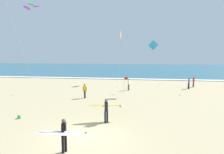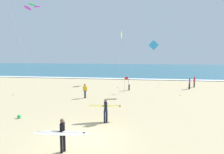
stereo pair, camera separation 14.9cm
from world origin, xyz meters
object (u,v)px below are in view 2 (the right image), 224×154
(kite_diamond_cobalt_near, at_px, (154,47))
(bystander_yellow_top, at_px, (85,91))
(bystander_white_top, at_px, (129,84))
(beach_ball, at_px, (19,116))
(bystander_purple_top, at_px, (190,83))
(lifeguard_flag, at_px, (125,83))
(surfer_trailing, at_px, (62,133))
(surfer_lead, at_px, (105,107))
(bystander_red_top, at_px, (194,82))
(kite_diamond_golden_mid, at_px, (121,36))
(kite_arc_emerald_far, at_px, (32,7))

(kite_diamond_cobalt_near, distance_m, bystander_yellow_top, 9.70)
(kite_diamond_cobalt_near, bearing_deg, bystander_white_top, 148.89)
(bystander_white_top, xyz_separation_m, beach_ball, (-7.39, -12.96, -0.67))
(bystander_purple_top, bearing_deg, lifeguard_flag, -153.17)
(surfer_trailing, bearing_deg, kite_diamond_cobalt_near, 72.00)
(surfer_lead, relative_size, kite_diamond_cobalt_near, 0.40)
(bystander_purple_top, height_order, bystander_red_top, same)
(kite_diamond_golden_mid, xyz_separation_m, bystander_white_top, (1.82, -6.85, -7.04))
(surfer_lead, xyz_separation_m, bystander_white_top, (0.82, 12.70, -0.24))
(kite_diamond_golden_mid, height_order, lifeguard_flag, kite_diamond_golden_mid)
(kite_arc_emerald_far, relative_size, lifeguard_flag, 5.32)
(surfer_trailing, xyz_separation_m, beach_ball, (-5.38, 4.59, -0.91))
(kite_diamond_cobalt_near, height_order, kite_diamond_golden_mid, kite_diamond_golden_mid)
(surfer_lead, xyz_separation_m, lifeguard_flag, (0.47, 10.57, 0.22))
(bystander_yellow_top, relative_size, bystander_purple_top, 1.00)
(surfer_trailing, distance_m, beach_ball, 7.13)
(bystander_yellow_top, bearing_deg, lifeguard_flag, 39.04)
(bystander_yellow_top, xyz_separation_m, bystander_purple_top, (12.69, 7.67, 0.00))
(surfer_trailing, xyz_separation_m, lifeguard_flag, (1.66, 15.42, 0.21))
(bystander_yellow_top, bearing_deg, surfer_lead, -63.17)
(surfer_lead, xyz_separation_m, bystander_purple_top, (9.03, 14.90, -0.24))
(kite_diamond_cobalt_near, relative_size, bystander_white_top, 4.09)
(surfer_lead, height_order, kite_arc_emerald_far, kite_arc_emerald_far)
(surfer_trailing, relative_size, beach_ball, 9.24)
(bystander_white_top, relative_size, beach_ball, 5.68)
(bystander_yellow_top, xyz_separation_m, bystander_white_top, (4.47, 5.47, 0.00))
(kite_diamond_cobalt_near, xyz_separation_m, bystander_white_top, (-3.09, 1.86, -4.89))
(surfer_trailing, height_order, bystander_purple_top, surfer_trailing)
(kite_arc_emerald_far, distance_m, beach_ball, 15.94)
(kite_arc_emerald_far, height_order, bystander_purple_top, kite_arc_emerald_far)
(kite_diamond_cobalt_near, height_order, bystander_red_top, kite_diamond_cobalt_near)
(surfer_lead, relative_size, beach_ball, 9.33)
(surfer_trailing, bearing_deg, surfer_lead, 76.22)
(kite_diamond_cobalt_near, relative_size, bystander_purple_top, 4.09)
(beach_ball, bearing_deg, bystander_white_top, 60.31)
(surfer_lead, bearing_deg, bystander_red_top, 58.75)
(lifeguard_flag, height_order, beach_ball, lifeguard_flag)
(surfer_trailing, bearing_deg, bystander_purple_top, 62.64)
(bystander_yellow_top, bearing_deg, bystander_red_top, 34.33)
(kite_diamond_cobalt_near, distance_m, bystander_red_top, 9.77)
(bystander_white_top, bearing_deg, kite_diamond_cobalt_near, -31.11)
(bystander_red_top, bearing_deg, lifeguard_flag, -147.87)
(bystander_yellow_top, distance_m, beach_ball, 8.07)
(kite_diamond_golden_mid, xyz_separation_m, bystander_red_top, (11.08, -2.94, -7.04))
(bystander_white_top, xyz_separation_m, lifeguard_flag, (-0.35, -2.13, 0.45))
(kite_diamond_golden_mid, relative_size, bystander_purple_top, 5.55)
(bystander_white_top, bearing_deg, surfer_lead, -93.69)
(kite_diamond_golden_mid, xyz_separation_m, beach_ball, (-5.57, -19.81, -7.71))
(bystander_yellow_top, xyz_separation_m, bystander_red_top, (13.74, 9.38, 0.00))
(surfer_trailing, height_order, kite_arc_emerald_far, kite_arc_emerald_far)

